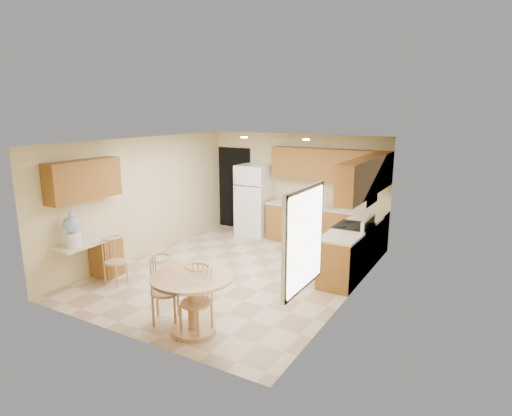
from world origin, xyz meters
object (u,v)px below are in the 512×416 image
Objects in this scene: refrigerator at (255,200)px; chair_table_a at (160,285)px; stove at (352,248)px; chair_table_b at (191,297)px; chair_desk at (111,257)px; water_crock at (72,230)px; dining_table at (193,296)px.

chair_table_a is (1.14, -4.65, -0.27)m from refrigerator.
stove is 3.65m from chair_table_b.
stove is 4.45m from chair_desk.
refrigerator is 1.60× the size of stove.
water_crock is (-1.05, -4.39, 0.17)m from refrigerator.
stove is 1.80× the size of water_crock.
chair_table_a is at bearing -3.20° from chair_table_b.
water_crock is at bearing -53.30° from chair_desk.
stove is 0.95× the size of dining_table.
refrigerator is at bearing 157.01° from stove.
chair_table_b is (0.60, -0.05, -0.02)m from chair_table_a.
dining_table is 1.36× the size of chair_desk.
water_crock is (-2.19, 0.26, 0.44)m from chair_table_a.
water_crock is (-2.74, 0.21, 0.49)m from dining_table.
water_crock is (-3.92, -3.17, 0.57)m from stove.
refrigerator reaches higher than stove.
stove is 1.13× the size of chair_table_b.
chair_table_b is (-1.13, -3.47, 0.12)m from stove.
chair_desk is at bearing 41.23° from water_crock.
stove is 3.84m from chair_table_a.
refrigerator is 1.52× the size of dining_table.
refrigerator is at bearing 166.92° from chair_desk.
water_crock reaches higher than chair_desk.
stove is at bearing 70.70° from dining_table.
chair_desk is (-3.47, -2.77, 0.05)m from stove.
water_crock is at bearing -103.46° from refrigerator.
dining_table is 0.55m from chair_table_a.
chair_desk is at bearing -141.41° from stove.
stove is 5.08m from water_crock.
stove reaches higher than dining_table.
stove is (2.88, -1.22, -0.40)m from refrigerator.
chair_table_b is (0.05, -0.09, 0.03)m from dining_table.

